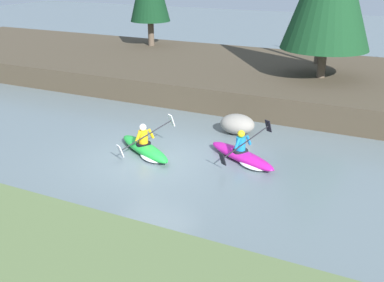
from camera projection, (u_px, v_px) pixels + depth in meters
The scene contains 6 objects.
ground_plane at pixel (152, 159), 14.21m from camera, with size 90.00×90.00×0.00m, color slate.
riverbank_far at pixel (252, 76), 22.21m from camera, with size 44.00×9.90×1.04m.
bare_tree_upstream at pixel (323, 11), 21.61m from camera, with size 2.97×2.94×5.34m.
kayaker_lead at pixel (244, 156), 13.97m from camera, with size 2.68×1.93×1.20m.
kayaker_middle at pixel (146, 149), 14.50m from camera, with size 2.65×1.95×1.20m.
boulder_midstream at pixel (237, 124), 16.21m from camera, with size 1.27×0.99×0.72m.
Camera 1 is at (6.72, -11.14, 5.87)m, focal length 42.00 mm.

